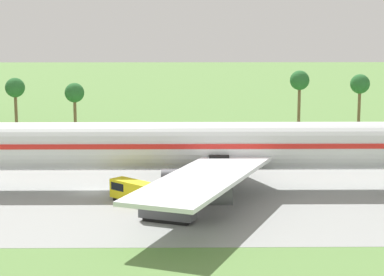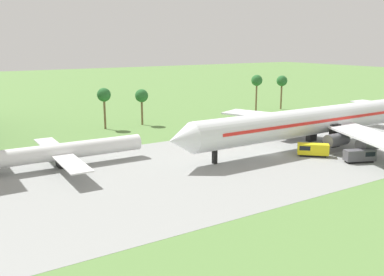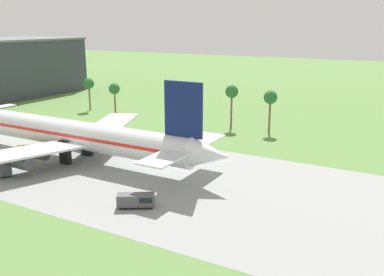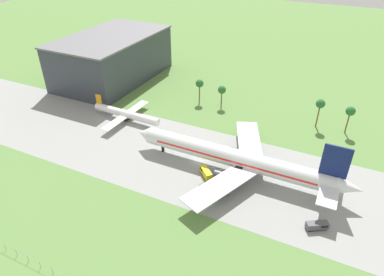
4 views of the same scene
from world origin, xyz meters
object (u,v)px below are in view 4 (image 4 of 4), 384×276
object	(u,v)px
baggage_tug	(318,225)
fuel_truck	(206,172)
jet_airliner	(238,159)
terminal_building	(112,57)
regional_aircraft	(126,114)
catering_van	(208,191)

from	to	relation	value
baggage_tug	fuel_truck	xyz separation A→B (m)	(-36.57, 7.72, 0.15)
jet_airliner	terminal_building	size ratio (longest dim) A/B	1.24
baggage_tug	regional_aircraft	bearing A→B (deg)	161.55
regional_aircraft	fuel_truck	xyz separation A→B (m)	(45.06, -19.51, -1.51)
jet_airliner	baggage_tug	xyz separation A→B (m)	(27.89, -13.87, -4.31)
fuel_truck	terminal_building	distance (m)	95.28
baggage_tug	catering_van	distance (m)	32.11
jet_airliner	fuel_truck	bearing A→B (deg)	-144.68
jet_airliner	terminal_building	distance (m)	98.96
fuel_truck	catering_van	distance (m)	9.19
jet_airliner	terminal_building	world-z (taller)	terminal_building
catering_van	terminal_building	xyz separation A→B (m)	(-81.78, 62.81, 10.00)
jet_airliner	baggage_tug	distance (m)	31.45
jet_airliner	fuel_truck	world-z (taller)	jet_airliner
fuel_truck	terminal_building	xyz separation A→B (m)	(-77.32, 54.78, 9.94)
fuel_truck	catering_van	xyz separation A→B (m)	(4.46, -8.04, -0.06)
terminal_building	fuel_truck	bearing A→B (deg)	-35.32
regional_aircraft	jet_airliner	bearing A→B (deg)	-13.96
fuel_truck	catering_van	size ratio (longest dim) A/B	0.93
jet_airliner	regional_aircraft	world-z (taller)	jet_airliner
regional_aircraft	baggage_tug	distance (m)	86.07
jet_airliner	regional_aircraft	bearing A→B (deg)	166.04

